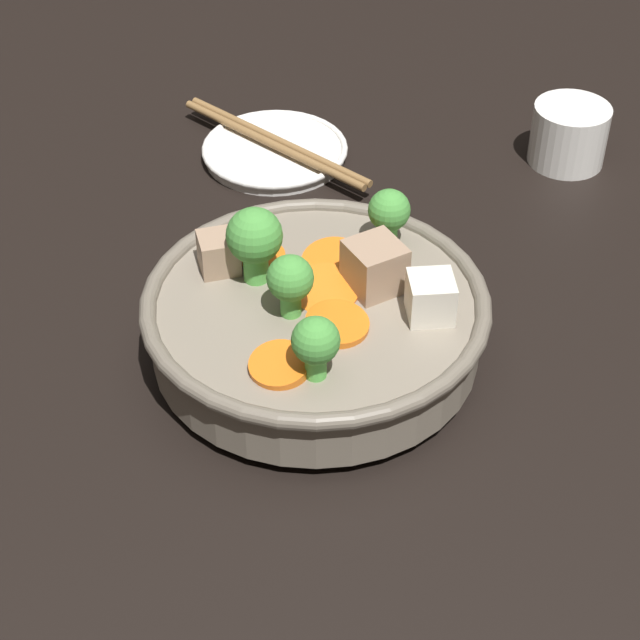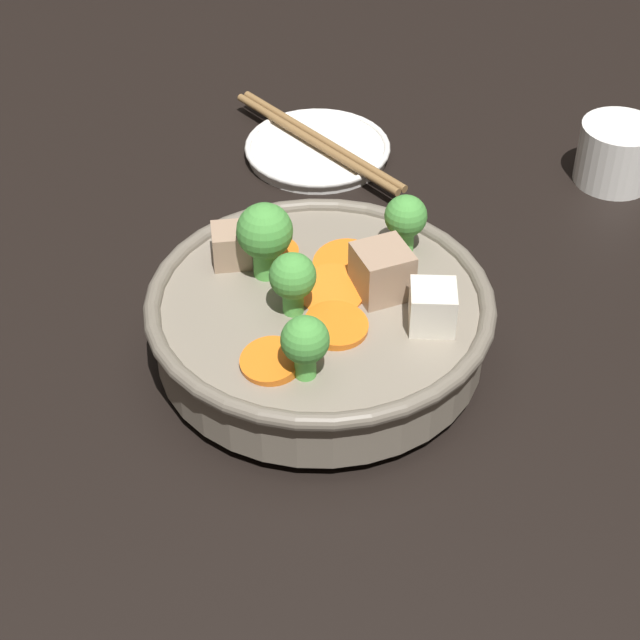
{
  "view_description": "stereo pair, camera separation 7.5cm",
  "coord_description": "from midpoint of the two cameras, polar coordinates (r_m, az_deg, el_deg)",
  "views": [
    {
      "loc": [
        -0.0,
        -0.57,
        0.52
      ],
      "look_at": [
        0.0,
        0.0,
        0.04
      ],
      "focal_mm": 60.0,
      "sensor_mm": 36.0,
      "label": 1
    },
    {
      "loc": [
        0.07,
        -0.56,
        0.52
      ],
      "look_at": [
        0.0,
        0.0,
        0.04
      ],
      "focal_mm": 60.0,
      "sensor_mm": 36.0,
      "label": 2
    }
  ],
  "objects": [
    {
      "name": "tea_cup",
      "position": [
        0.98,
        11.2,
        9.64
      ],
      "size": [
        0.07,
        0.07,
        0.05
      ],
      "color": "white",
      "rests_on": "ground_plane"
    },
    {
      "name": "stirfry_bowl",
      "position": [
        0.74,
        -2.86,
        0.1
      ],
      "size": [
        0.24,
        0.24,
        0.11
      ],
      "color": "slate",
      "rests_on": "ground_plane"
    },
    {
      "name": "ground_plane",
      "position": [
        0.77,
        -2.77,
        -2.12
      ],
      "size": [
        3.0,
        3.0,
        0.0
      ],
      "primitive_type": "plane",
      "color": "black"
    },
    {
      "name": "chopsticks_pair",
      "position": [
        0.98,
        -4.47,
        9.38
      ],
      "size": [
        0.17,
        0.16,
        0.01
      ],
      "color": "olive",
      "rests_on": "side_saucer"
    },
    {
      "name": "side_saucer",
      "position": [
        0.98,
        -4.44,
        8.9
      ],
      "size": [
        0.13,
        0.13,
        0.01
      ],
      "color": "white",
      "rests_on": "ground_plane"
    }
  ]
}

